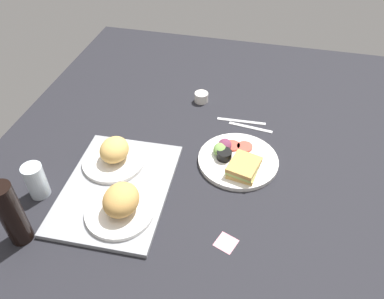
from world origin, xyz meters
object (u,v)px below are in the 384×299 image
at_px(bread_plate_far, 114,155).
at_px(espresso_cup, 201,97).
at_px(knife, 241,121).
at_px(fork, 251,127).
at_px(soda_bottle, 11,214).
at_px(bread_plate_near, 121,204).
at_px(plate_with_salad, 237,160).
at_px(sticky_note, 226,243).
at_px(drinking_glass, 36,181).
at_px(serving_tray, 117,188).

xyz_separation_m(bread_plate_far, espresso_cup, (0.44, -0.20, -0.03)).
bearing_deg(knife, fork, 140.59).
distance_m(soda_bottle, espresso_cup, 0.86).
xyz_separation_m(bread_plate_far, fork, (0.31, -0.43, -0.05)).
distance_m(bread_plate_near, plate_with_salad, 0.43).
distance_m(bread_plate_far, sticky_note, 0.48).
bearing_deg(drinking_glass, bread_plate_near, -94.46).
bearing_deg(soda_bottle, serving_tray, -39.80).
bearing_deg(sticky_note, bread_plate_far, 62.17).
bearing_deg(soda_bottle, espresso_cup, -24.40).
height_order(drinking_glass, fork, drinking_glass).
bearing_deg(fork, bread_plate_near, 64.26).
bearing_deg(bread_plate_far, serving_tray, -155.73).
bearing_deg(plate_with_salad, knife, 3.83).
distance_m(bread_plate_far, fork, 0.53).
distance_m(serving_tray, espresso_cup, 0.57).
distance_m(soda_bottle, knife, 0.87).
bearing_deg(bread_plate_near, plate_with_salad, -44.66).
relative_size(bread_plate_far, knife, 1.11).
bearing_deg(serving_tray, knife, -37.35).
distance_m(soda_bottle, sticky_note, 0.59).
xyz_separation_m(bread_plate_far, plate_with_salad, (0.10, -0.40, -0.03)).
relative_size(espresso_cup, sticky_note, 1.00).
distance_m(plate_with_salad, soda_bottle, 0.71).
height_order(plate_with_salad, knife, plate_with_salad).
xyz_separation_m(serving_tray, soda_bottle, (-0.24, 0.20, 0.10)).
bearing_deg(plate_with_salad, sticky_note, -176.64).
height_order(knife, sticky_note, knife).
height_order(plate_with_salad, drinking_glass, drinking_glass).
relative_size(drinking_glass, knife, 0.62).
bearing_deg(serving_tray, drinking_glass, 107.49).
bearing_deg(drinking_glass, serving_tray, -72.51).
distance_m(bread_plate_far, plate_with_salad, 0.42).
bearing_deg(bread_plate_far, plate_with_salad, -75.47).
bearing_deg(espresso_cup, knife, -118.29).
relative_size(drinking_glass, sticky_note, 2.10).
distance_m(plate_with_salad, fork, 0.21).
bearing_deg(bread_plate_near, bread_plate_far, 27.08).
height_order(serving_tray, soda_bottle, soda_bottle).
relative_size(bread_plate_near, drinking_glass, 1.74).
distance_m(bread_plate_near, bread_plate_far, 0.22).
distance_m(serving_tray, fork, 0.56).
bearing_deg(plate_with_salad, espresso_cup, 30.64).
height_order(plate_with_salad, sticky_note, plate_with_salad).
relative_size(bread_plate_near, knife, 1.08).
relative_size(bread_plate_near, plate_with_salad, 0.74).
distance_m(fork, knife, 0.05).
xyz_separation_m(serving_tray, sticky_note, (-0.12, -0.38, -0.01)).
bearing_deg(soda_bottle, bread_plate_far, -23.65).
bearing_deg(knife, plate_with_salad, 91.29).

